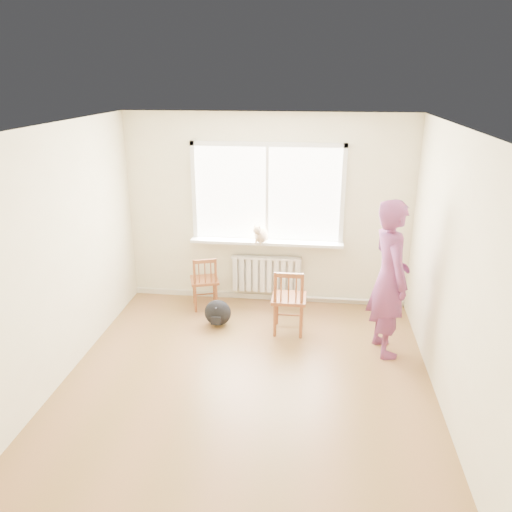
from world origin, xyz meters
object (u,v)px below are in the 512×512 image
(person, at_px, (389,279))
(backpack, at_px, (218,313))
(chair_right, at_px, (289,301))
(chair_left, at_px, (205,283))
(cat, at_px, (261,234))

(person, distance_m, backpack, 2.28)
(chair_right, bearing_deg, chair_left, -25.49)
(person, height_order, cat, person)
(chair_right, relative_size, person, 0.47)
(chair_right, relative_size, backpack, 2.47)
(cat, bearing_deg, chair_left, -147.00)
(backpack, bearing_deg, cat, 54.97)
(backpack, bearing_deg, chair_left, 119.70)
(chair_right, distance_m, backpack, 0.98)
(chair_left, height_order, cat, cat)
(chair_right, distance_m, cat, 1.11)
(person, height_order, backpack, person)
(person, bearing_deg, backpack, 65.37)
(chair_left, bearing_deg, backpack, 101.86)
(cat, bearing_deg, person, -17.07)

